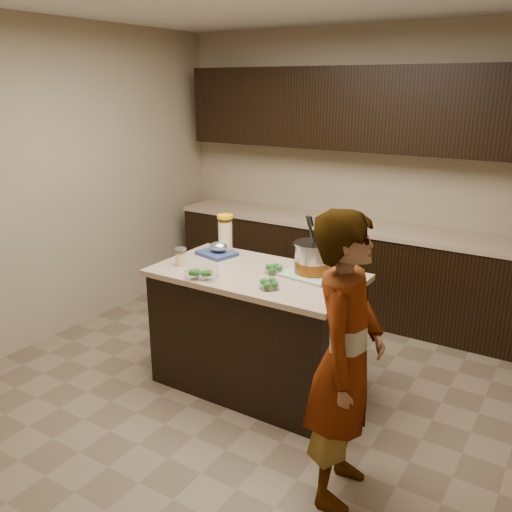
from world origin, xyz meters
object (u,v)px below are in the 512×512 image
Objects in this scene: lemonade_pitcher at (225,235)px; person at (346,361)px; island at (256,330)px; stock_pot at (313,260)px.

lemonade_pitcher is 0.19× the size of person.
person is (1.44, -0.96, -0.24)m from lemonade_pitcher.
island is 0.91× the size of person.
island is at bearing -139.52° from stock_pot.
person reaches higher than stock_pot.
person is (0.98, -0.69, 0.35)m from island.
person is (0.62, -0.85, -0.21)m from stock_pot.
stock_pot is 1.30× the size of lemonade_pitcher.
lemonade_pitcher is (-0.82, 0.11, 0.03)m from stock_pot.
person is at bearing -34.98° from island.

